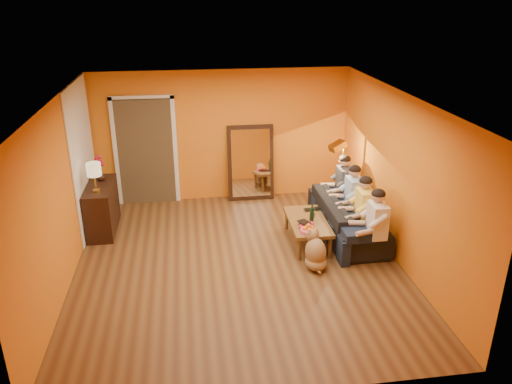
{
  "coord_description": "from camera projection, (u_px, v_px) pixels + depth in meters",
  "views": [
    {
      "loc": [
        -0.7,
        -6.77,
        4.02
      ],
      "look_at": [
        0.35,
        0.5,
        1.0
      ],
      "focal_mm": 35.0,
      "sensor_mm": 36.0,
      "label": 1
    }
  ],
  "objects": [
    {
      "name": "person_mid_left",
      "position": [
        364.0,
        211.0,
        8.19
      ],
      "size": [
        0.7,
        0.44,
        1.22
      ],
      "primitive_type": null,
      "color": "#F7D752",
      "rests_on": "sofa"
    },
    {
      "name": "book_lower",
      "position": [
        300.0,
        225.0,
        8.11
      ],
      "size": [
        0.23,
        0.29,
        0.03
      ],
      "primitive_type": "imported",
      "rotation": [
        0.0,
        0.0,
        -0.12
      ],
      "color": "black",
      "rests_on": "coffee_table"
    },
    {
      "name": "coffee_table",
      "position": [
        307.0,
        231.0,
        8.4
      ],
      "size": [
        0.64,
        1.23,
        0.42
      ],
      "primitive_type": null,
      "rotation": [
        0.0,
        0.0,
        -0.02
      ],
      "color": "brown",
      "rests_on": "floor"
    },
    {
      "name": "wine_bottle",
      "position": [
        312.0,
        213.0,
        8.22
      ],
      "size": [
        0.07,
        0.07,
        0.31
      ],
      "primitive_type": "cylinder",
      "color": "black",
      "rests_on": "coffee_table"
    },
    {
      "name": "laptop",
      "position": [
        313.0,
        210.0,
        8.66
      ],
      "size": [
        0.31,
        0.22,
        0.02
      ],
      "primitive_type": "imported",
      "rotation": [
        0.0,
        0.0,
        0.1
      ],
      "color": "black",
      "rests_on": "coffee_table"
    },
    {
      "name": "door_header",
      "position": [
        141.0,
        97.0,
        9.3
      ],
      "size": [
        1.22,
        0.06,
        0.08
      ],
      "primitive_type": "cube",
      "color": "white",
      "rests_on": "wall_back"
    },
    {
      "name": "door_jamb_right",
      "position": [
        175.0,
        151.0,
        9.78
      ],
      "size": [
        0.08,
        0.06,
        2.2
      ],
      "primitive_type": "cube",
      "color": "white",
      "rests_on": "wall_back"
    },
    {
      "name": "mirror_glass",
      "position": [
        251.0,
        163.0,
        9.97
      ],
      "size": [
        0.78,
        0.21,
        1.35
      ],
      "primitive_type": "cube",
      "rotation": [
        -0.14,
        0.0,
        0.0
      ],
      "color": "white",
      "rests_on": "mirror_frame"
    },
    {
      "name": "person_far_right",
      "position": [
        344.0,
        187.0,
        9.2
      ],
      "size": [
        0.7,
        0.44,
        1.22
      ],
      "primitive_type": null,
      "color": "#38373C",
      "rests_on": "sofa"
    },
    {
      "name": "fruit_bowl",
      "position": [
        309.0,
        228.0,
        7.87
      ],
      "size": [
        0.26,
        0.26,
        0.16
      ],
      "primitive_type": null,
      "color": "#EA527F",
      "rests_on": "coffee_table"
    },
    {
      "name": "room_shell",
      "position": [
        235.0,
        178.0,
        7.66
      ],
      "size": [
        5.0,
        5.5,
        2.6
      ],
      "color": "brown",
      "rests_on": "ground"
    },
    {
      "name": "flowers",
      "position": [
        99.0,
        161.0,
        8.71
      ],
      "size": [
        0.17,
        0.17,
        0.48
      ],
      "primitive_type": null,
      "color": "red",
      "rests_on": "vase"
    },
    {
      "name": "person_far_left",
      "position": [
        376.0,
        226.0,
        7.69
      ],
      "size": [
        0.7,
        0.44,
        1.22
      ],
      "primitive_type": null,
      "color": "beige",
      "rests_on": "sofa"
    },
    {
      "name": "sideboard",
      "position": [
        102.0,
        208.0,
        8.78
      ],
      "size": [
        0.44,
        1.18,
        0.85
      ],
      "primitive_type": "cube",
      "color": "black",
      "rests_on": "floor"
    },
    {
      "name": "floor_lamp",
      "position": [
        342.0,
        180.0,
        9.22
      ],
      "size": [
        0.36,
        0.33,
        1.44
      ],
      "primitive_type": null,
      "rotation": [
        0.0,
        0.0,
        0.35
      ],
      "color": "gold",
      "rests_on": "floor"
    },
    {
      "name": "book_upper",
      "position": [
        300.0,
        223.0,
        8.09
      ],
      "size": [
        0.22,
        0.25,
        0.02
      ],
      "primitive_type": "imported",
      "rotation": [
        0.0,
        0.0,
        0.38
      ],
      "color": "black",
      "rests_on": "book_mid"
    },
    {
      "name": "doorway_recess",
      "position": [
        146.0,
        150.0,
        9.81
      ],
      "size": [
        1.06,
        0.3,
        2.1
      ],
      "primitive_type": "cube",
      "color": "#3F2D19",
      "rests_on": "floor"
    },
    {
      "name": "table_lamp",
      "position": [
        95.0,
        178.0,
        8.25
      ],
      "size": [
        0.24,
        0.24,
        0.51
      ],
      "primitive_type": null,
      "color": "beige",
      "rests_on": "sideboard"
    },
    {
      "name": "white_accent",
      "position": [
        83.0,
        158.0,
        8.6
      ],
      "size": [
        0.02,
        1.9,
        2.58
      ],
      "primitive_type": "cube",
      "color": "white",
      "rests_on": "wall_left"
    },
    {
      "name": "tumbler",
      "position": [
        313.0,
        214.0,
        8.43
      ],
      "size": [
        0.11,
        0.11,
        0.09
      ],
      "primitive_type": "imported",
      "rotation": [
        0.0,
        0.0,
        -0.15
      ],
      "color": "#B27F3F",
      "rests_on": "coffee_table"
    },
    {
      "name": "mirror_frame",
      "position": [
        251.0,
        163.0,
        10.01
      ],
      "size": [
        0.92,
        0.27,
        1.51
      ],
      "primitive_type": "cube",
      "rotation": [
        -0.14,
        0.0,
        0.0
      ],
      "color": "black",
      "rests_on": "floor"
    },
    {
      "name": "person_mid_right",
      "position": [
        354.0,
        198.0,
        8.7
      ],
      "size": [
        0.7,
        0.44,
        1.22
      ],
      "primitive_type": null,
      "color": "#95B6E6",
      "rests_on": "sofa"
    },
    {
      "name": "vase",
      "position": [
        101.0,
        176.0,
        8.81
      ],
      "size": [
        0.16,
        0.16,
        0.17
      ],
      "primitive_type": "imported",
      "color": "black",
      "rests_on": "sideboard"
    },
    {
      "name": "book_mid",
      "position": [
        300.0,
        224.0,
        8.11
      ],
      "size": [
        0.29,
        0.32,
        0.02
      ],
      "primitive_type": "imported",
      "rotation": [
        0.0,
        0.0,
        -0.45
      ],
      "color": "red",
      "rests_on": "book_lower"
    },
    {
      "name": "door_jamb_left",
      "position": [
        116.0,
        153.0,
        9.63
      ],
      "size": [
        0.08,
        0.06,
        2.2
      ],
      "primitive_type": "cube",
      "color": "white",
      "rests_on": "wall_back"
    },
    {
      "name": "dog",
      "position": [
        316.0,
        249.0,
        7.62
      ],
      "size": [
        0.51,
        0.62,
        0.62
      ],
      "primitive_type": null,
      "rotation": [
        0.0,
        0.0,
        -0.38
      ],
      "color": "#956843",
      "rests_on": "floor"
    },
    {
      "name": "sofa",
      "position": [
        347.0,
        216.0,
        8.7
      ],
      "size": [
        2.19,
        0.86,
        0.64
      ],
      "primitive_type": "imported",
      "rotation": [
        0.0,
        0.0,
        1.57
      ],
      "color": "black",
      "rests_on": "floor"
    }
  ]
}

